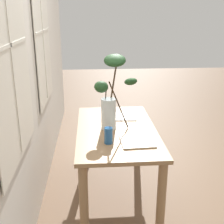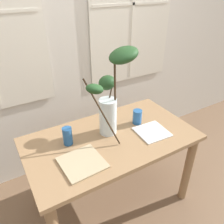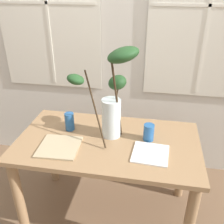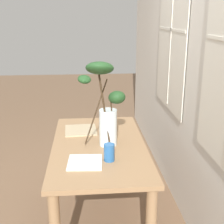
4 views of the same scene
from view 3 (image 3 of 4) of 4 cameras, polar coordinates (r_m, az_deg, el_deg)
The scene contains 8 objects.
ground at distance 2.39m, azimuth -0.82°, elevation -21.29°, with size 14.00×14.00×0.00m, color brown.
back_wall_with_windows at distance 2.38m, azimuth 2.89°, elevation 20.60°, with size 5.64×0.14×3.01m.
dining_table at distance 1.97m, azimuth -0.94°, elevation -9.52°, with size 1.33×0.75×0.75m.
vase_with_branches at distance 1.77m, azimuth 0.27°, elevation 3.31°, with size 0.51×0.42×0.72m.
drinking_glass_blue_left at distance 2.01m, azimuth -9.45°, elevation -2.12°, with size 0.07×0.07×0.14m, color #235693.
drinking_glass_blue_right at distance 1.88m, azimuth 8.19°, elevation -4.53°, with size 0.08×0.08×0.13m, color #235693.
plate_square_left at distance 1.85m, azimuth -11.67°, elevation -7.60°, with size 0.28×0.28×0.01m, color tan.
plate_square_right at distance 1.77m, azimuth 8.56°, elevation -9.17°, with size 0.24×0.24×0.01m, color white.
Camera 3 is at (0.31, -1.53, 1.81)m, focal length 40.99 mm.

